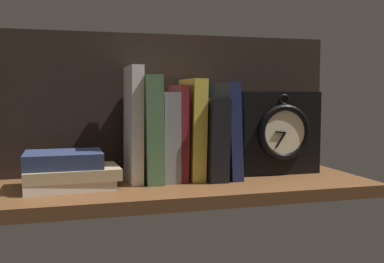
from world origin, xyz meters
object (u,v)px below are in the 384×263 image
at_px(book_white_catcher, 133,124).
at_px(book_gray_chess, 166,136).
at_px(book_yellow_seinlanguage, 192,129).
at_px(framed_clock, 279,133).
at_px(book_maroon_dawkins, 180,132).
at_px(book_navy_bierce, 224,130).
at_px(book_green_romantic, 149,128).
at_px(book_stack_side, 68,170).
at_px(book_black_skeptic, 208,138).

xyz_separation_m(book_white_catcher, book_gray_chess, (0.07, 0.00, -0.03)).
xyz_separation_m(book_yellow_seinlanguage, framed_clock, (0.21, -0.01, -0.01)).
xyz_separation_m(book_maroon_dawkins, book_yellow_seinlanguage, (0.03, 0.00, 0.01)).
xyz_separation_m(book_maroon_dawkins, book_navy_bierce, (0.10, 0.00, 0.00)).
bearing_deg(book_yellow_seinlanguage, book_green_romantic, 180.00).
bearing_deg(book_stack_side, book_black_skeptic, 7.58).
bearing_deg(book_green_romantic, framed_clock, -1.10).
bearing_deg(framed_clock, book_navy_bierce, 177.49).
xyz_separation_m(book_white_catcher, book_stack_side, (-0.14, -0.04, -0.09)).
distance_m(book_black_skeptic, book_navy_bierce, 0.04).
bearing_deg(book_yellow_seinlanguage, book_navy_bierce, 0.00).
bearing_deg(book_yellow_seinlanguage, book_black_skeptic, 0.00).
bearing_deg(book_white_catcher, book_yellow_seinlanguage, 0.00).
bearing_deg(book_navy_bierce, book_maroon_dawkins, 180.00).
distance_m(book_navy_bierce, framed_clock, 0.13).
relative_size(book_black_skeptic, framed_clock, 0.93).
distance_m(book_green_romantic, framed_clock, 0.30).
bearing_deg(framed_clock, book_black_skeptic, 178.03).
bearing_deg(book_maroon_dawkins, book_green_romantic, 180.00).
bearing_deg(book_black_skeptic, book_gray_chess, 180.00).
xyz_separation_m(book_white_catcher, book_maroon_dawkins, (0.10, 0.00, -0.02)).
bearing_deg(book_gray_chess, book_green_romantic, 180.00).
bearing_deg(book_white_catcher, book_black_skeptic, 0.00).
relative_size(book_navy_bierce, book_stack_side, 1.12).
height_order(book_white_catcher, framed_clock, book_white_catcher).
relative_size(book_yellow_seinlanguage, framed_clock, 1.14).
distance_m(book_white_catcher, book_yellow_seinlanguage, 0.13).
bearing_deg(book_maroon_dawkins, book_white_catcher, 180.00).
height_order(book_maroon_dawkins, framed_clock, book_maroon_dawkins).
distance_m(book_white_catcher, book_green_romantic, 0.03).
height_order(book_green_romantic, book_navy_bierce, book_green_romantic).
distance_m(book_white_catcher, book_maroon_dawkins, 0.10).
distance_m(book_maroon_dawkins, book_black_skeptic, 0.07).
relative_size(book_white_catcher, book_maroon_dawkins, 1.19).
height_order(book_yellow_seinlanguage, framed_clock, book_yellow_seinlanguage).
bearing_deg(book_yellow_seinlanguage, book_stack_side, -171.34).
height_order(book_black_skeptic, book_navy_bierce, book_navy_bierce).
relative_size(book_maroon_dawkins, book_yellow_seinlanguage, 0.94).
relative_size(book_maroon_dawkins, book_black_skeptic, 1.16).
xyz_separation_m(book_navy_bierce, framed_clock, (0.13, -0.01, -0.01)).
bearing_deg(book_green_romantic, book_navy_bierce, 0.00).
bearing_deg(book_yellow_seinlanguage, book_white_catcher, 180.00).
bearing_deg(book_stack_side, book_gray_chess, 11.05).
relative_size(book_gray_chess, framed_clock, 1.00).
relative_size(book_maroon_dawkins, book_stack_side, 1.09).
relative_size(book_yellow_seinlanguage, book_black_skeptic, 1.23).
height_order(book_yellow_seinlanguage, book_black_skeptic, book_yellow_seinlanguage).
distance_m(book_white_catcher, framed_clock, 0.33).
xyz_separation_m(book_white_catcher, book_black_skeptic, (0.17, 0.00, -0.03)).
distance_m(book_navy_bierce, book_stack_side, 0.35).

